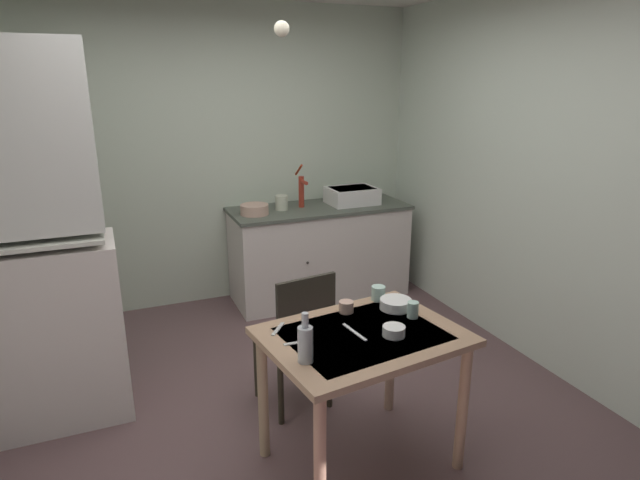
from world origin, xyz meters
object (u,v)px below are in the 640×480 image
object	(u,v)px
sink_basin	(352,195)
hand_pump	(302,189)
chair_far_side	(297,337)
glass_bottle	(305,343)
mixing_bowl_counter	(254,209)
dining_table	(362,354)
hutch_cabinet	(22,259)
mug_tall	(346,307)
serving_bowl_wide	(396,304)

from	to	relation	value
sink_basin	hand_pump	xyz separation A→B (m)	(-0.48, 0.05, 0.09)
chair_far_side	glass_bottle	size ratio (longest dim) A/B	3.79
mixing_bowl_counter	dining_table	world-z (taller)	mixing_bowl_counter
glass_bottle	sink_basin	bearing A→B (deg)	59.80
sink_basin	hand_pump	distance (m)	0.49
hutch_cabinet	chair_far_side	xyz separation A→B (m)	(1.45, -0.47, -0.54)
hutch_cabinet	mug_tall	world-z (taller)	hutch_cabinet
dining_table	sink_basin	bearing A→B (deg)	65.54
sink_basin	glass_bottle	xyz separation A→B (m)	(-1.37, -2.35, -0.09)
serving_bowl_wide	mug_tall	xyz separation A→B (m)	(-0.27, 0.06, 0.00)
chair_far_side	serving_bowl_wide	distance (m)	0.67
hutch_cabinet	glass_bottle	world-z (taller)	hutch_cabinet
mug_tall	chair_far_side	bearing A→B (deg)	116.35
hand_pump	serving_bowl_wide	xyz separation A→B (m)	(-0.22, -2.05, -0.25)
chair_far_side	serving_bowl_wide	bearing A→B (deg)	-42.08
mug_tall	mixing_bowl_counter	bearing A→B (deg)	89.34
dining_table	chair_far_side	world-z (taller)	chair_far_side
hand_pump	mixing_bowl_counter	world-z (taller)	hand_pump
hutch_cabinet	dining_table	world-z (taller)	hutch_cabinet
hutch_cabinet	dining_table	distance (m)	1.95
sink_basin	serving_bowl_wide	distance (m)	2.12
hand_pump	mixing_bowl_counter	size ratio (longest dim) A/B	1.61
dining_table	serving_bowl_wide	size ratio (longest dim) A/B	5.99
mixing_bowl_counter	glass_bottle	size ratio (longest dim) A/B	1.02
dining_table	mixing_bowl_counter	bearing A→B (deg)	88.63
chair_far_side	glass_bottle	distance (m)	0.86
hutch_cabinet	hand_pump	distance (m)	2.41
mixing_bowl_counter	mug_tall	bearing A→B (deg)	-90.66
hutch_cabinet	chair_far_side	distance (m)	1.62
mug_tall	serving_bowl_wide	bearing A→B (deg)	-12.83
sink_basin	glass_bottle	bearing A→B (deg)	-120.20
mug_tall	hand_pump	bearing A→B (deg)	76.16
hand_pump	dining_table	distance (m)	2.34
mixing_bowl_counter	serving_bowl_wide	bearing A→B (deg)	-82.64
sink_basin	glass_bottle	distance (m)	2.72
glass_bottle	mug_tall	bearing A→B (deg)	45.93
hand_pump	dining_table	world-z (taller)	hand_pump
mixing_bowl_counter	chair_far_side	xyz separation A→B (m)	(-0.19, -1.55, -0.43)
mixing_bowl_counter	serving_bowl_wide	world-z (taller)	mixing_bowl_counter
hand_pump	glass_bottle	size ratio (longest dim) A/B	1.63
hand_pump	mug_tall	xyz separation A→B (m)	(-0.49, -1.98, -0.24)
mug_tall	glass_bottle	distance (m)	0.57
serving_bowl_wide	glass_bottle	distance (m)	0.76
sink_basin	mug_tall	size ratio (longest dim) A/B	5.48
hutch_cabinet	dining_table	bearing A→B (deg)	-33.98
sink_basin	chair_far_side	xyz separation A→B (m)	(-1.14, -1.60, -0.46)
mixing_bowl_counter	mug_tall	world-z (taller)	mixing_bowl_counter
hand_pump	sink_basin	bearing A→B (deg)	-5.36
serving_bowl_wide	hand_pump	bearing A→B (deg)	84.00
sink_basin	mixing_bowl_counter	distance (m)	0.95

